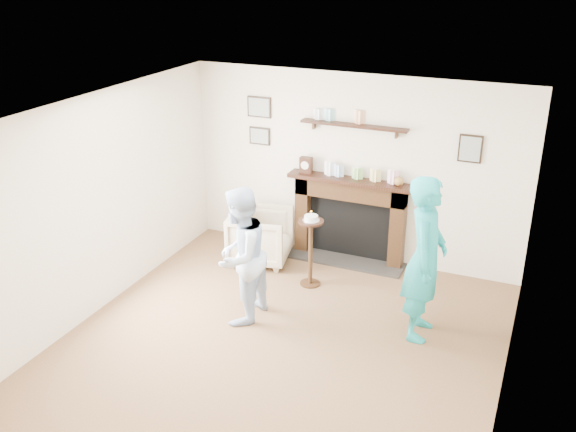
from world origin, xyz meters
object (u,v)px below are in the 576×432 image
object	(u,v)px
armchair	(261,260)
man	(242,318)
woman	(418,332)
pedestal_table	(311,240)

from	to	relation	value
armchair	man	bearing A→B (deg)	-174.69
man	woman	world-z (taller)	woman
pedestal_table	man	bearing A→B (deg)	-111.86
armchair	man	xyz separation A→B (m)	(0.43, -1.42, 0.00)
armchair	man	distance (m)	1.49
armchair	woman	distance (m)	2.54
armchair	pedestal_table	world-z (taller)	pedestal_table
armchair	woman	size ratio (longest dim) A/B	0.43
pedestal_table	woman	bearing A→B (deg)	-20.36
man	pedestal_table	distance (m)	1.30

